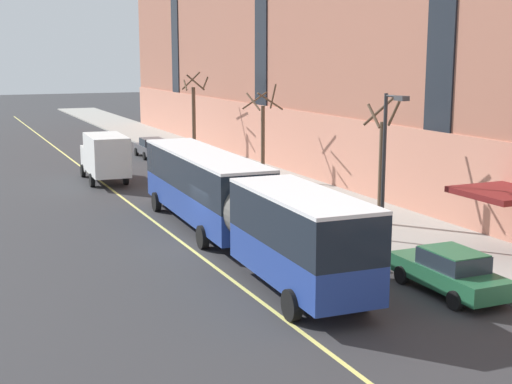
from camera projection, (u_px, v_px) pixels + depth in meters
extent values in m
plane|color=#303033|center=(208.00, 245.00, 30.52)|extent=(260.00, 260.00, 0.00)
cube|color=#9E9B93|center=(354.00, 211.00, 36.85)|extent=(5.50, 160.00, 0.15)
cube|color=tan|center=(434.00, 176.00, 34.83)|extent=(0.14, 110.00, 4.40)
cube|color=maroon|center=(504.00, 193.00, 28.44)|extent=(3.20, 3.40, 0.24)
cube|color=navy|center=(204.00, 201.00, 33.58)|extent=(2.91, 12.31, 1.27)
cube|color=black|center=(203.00, 172.00, 33.31)|extent=(2.92, 12.31, 1.55)
cube|color=white|center=(203.00, 154.00, 33.15)|extent=(2.93, 12.31, 0.12)
cube|color=#19232D|center=(169.00, 158.00, 38.94)|extent=(2.25, 0.16, 1.16)
cube|color=orange|center=(169.00, 144.00, 38.81)|extent=(1.71, 0.12, 0.28)
cube|color=black|center=(170.00, 190.00, 39.29)|extent=(2.40, 0.21, 0.24)
cube|color=white|center=(154.00, 186.00, 38.93)|extent=(0.28, 0.07, 0.18)
cube|color=white|center=(185.00, 184.00, 39.56)|extent=(0.28, 0.07, 0.18)
cylinder|color=#595651|center=(256.00, 213.00, 27.40)|extent=(2.36, 1.09, 2.33)
cube|color=navy|center=(301.00, 260.00, 23.85)|extent=(2.71, 7.20, 1.27)
cube|color=black|center=(301.00, 219.00, 23.58)|extent=(2.73, 7.20, 1.55)
cube|color=white|center=(301.00, 195.00, 23.43)|extent=(2.74, 7.20, 0.12)
cylinder|color=black|center=(156.00, 202.00, 37.17)|extent=(0.34, 1.01, 1.00)
cylinder|color=black|center=(201.00, 198.00, 38.07)|extent=(0.34, 1.01, 1.00)
cylinder|color=black|center=(203.00, 237.00, 29.93)|extent=(0.34, 1.01, 1.00)
cylinder|color=black|center=(257.00, 232.00, 30.82)|extent=(0.34, 1.01, 1.00)
cylinder|color=black|center=(292.00, 305.00, 21.76)|extent=(0.34, 1.01, 1.00)
cylinder|color=black|center=(362.00, 295.00, 22.65)|extent=(0.34, 1.01, 1.00)
cube|color=#BCAD89|center=(269.00, 199.00, 37.15)|extent=(1.81, 4.31, 0.64)
cube|color=#232D38|center=(271.00, 188.00, 36.85)|extent=(1.57, 1.95, 0.56)
cube|color=#BCAD89|center=(271.00, 183.00, 36.79)|extent=(1.54, 1.86, 0.04)
cylinder|color=black|center=(244.00, 202.00, 38.08)|extent=(0.23, 0.64, 0.64)
cylinder|color=black|center=(273.00, 199.00, 38.75)|extent=(0.23, 0.64, 0.64)
cylinder|color=black|center=(264.00, 211.00, 35.68)|extent=(0.23, 0.64, 0.64)
cylinder|color=black|center=(295.00, 209.00, 36.35)|extent=(0.23, 0.64, 0.64)
cube|color=#23603D|center=(448.00, 275.00, 24.30)|extent=(1.79, 4.77, 0.64)
cube|color=#232D38|center=(453.00, 260.00, 23.97)|extent=(1.55, 2.16, 0.56)
cube|color=#23603D|center=(454.00, 251.00, 23.91)|extent=(1.51, 2.06, 0.04)
cylinder|color=black|center=(401.00, 275.00, 25.36)|extent=(0.23, 0.64, 0.64)
cylinder|color=black|center=(440.00, 269.00, 26.01)|extent=(0.23, 0.64, 0.64)
cylinder|color=black|center=(455.00, 300.00, 22.70)|extent=(0.23, 0.64, 0.64)
cylinder|color=black|center=(497.00, 294.00, 23.36)|extent=(0.23, 0.64, 0.64)
cube|color=#B21E19|center=(183.00, 163.00, 49.59)|extent=(1.82, 4.36, 0.64)
cube|color=#232D38|center=(184.00, 155.00, 49.28)|extent=(1.58, 1.97, 0.56)
cube|color=#B21E19|center=(184.00, 151.00, 49.23)|extent=(1.55, 1.88, 0.04)
cylinder|color=black|center=(165.00, 166.00, 50.49)|extent=(0.23, 0.64, 0.64)
cylinder|color=black|center=(189.00, 164.00, 51.20)|extent=(0.23, 0.64, 0.64)
cylinder|color=black|center=(178.00, 171.00, 48.09)|extent=(0.23, 0.64, 0.64)
cylinder|color=black|center=(202.00, 170.00, 48.80)|extent=(0.23, 0.64, 0.64)
cube|color=#4C4C51|center=(151.00, 149.00, 57.00)|extent=(1.92, 4.46, 0.64)
cube|color=#232D38|center=(152.00, 142.00, 56.69)|extent=(1.65, 2.02, 0.56)
cube|color=#4C4C51|center=(152.00, 138.00, 56.63)|extent=(1.61, 1.94, 0.04)
cylinder|color=black|center=(136.00, 152.00, 57.96)|extent=(0.23, 0.64, 0.64)
cylinder|color=black|center=(158.00, 151.00, 58.64)|extent=(0.23, 0.64, 0.64)
cylinder|color=black|center=(145.00, 156.00, 55.47)|extent=(0.23, 0.64, 0.64)
cylinder|color=black|center=(167.00, 155.00, 56.16)|extent=(0.23, 0.64, 0.64)
cube|color=silver|center=(107.00, 154.00, 44.70)|extent=(2.41, 4.81, 2.41)
cube|color=silver|center=(98.00, 158.00, 47.94)|extent=(2.16, 1.79, 1.60)
cube|color=#1E2833|center=(96.00, 152.00, 48.70)|extent=(1.87, 0.16, 0.80)
cylinder|color=black|center=(83.00, 171.00, 47.72)|extent=(0.30, 0.85, 0.84)
cylinder|color=black|center=(114.00, 169.00, 48.47)|extent=(0.30, 0.85, 0.84)
cylinder|color=black|center=(92.00, 180.00, 44.09)|extent=(0.30, 0.85, 0.84)
cylinder|color=black|center=(126.00, 178.00, 44.84)|extent=(0.30, 0.85, 0.84)
cylinder|color=brown|center=(381.00, 173.00, 33.43)|extent=(0.30, 0.30, 4.83)
cylinder|color=brown|center=(394.00, 113.00, 33.03)|extent=(0.32, 1.16, 1.26)
cylinder|color=brown|center=(379.00, 111.00, 33.58)|extent=(1.49, 0.55, 1.38)
cylinder|color=brown|center=(374.00, 116.00, 32.73)|extent=(0.17, 1.11, 1.08)
cylinder|color=brown|center=(263.00, 143.00, 45.47)|extent=(0.25, 0.25, 4.73)
cylinder|color=brown|center=(273.00, 96.00, 45.06)|extent=(0.38, 1.40, 1.63)
cylinder|color=brown|center=(255.00, 100.00, 45.72)|extent=(1.89, 0.44, 1.09)
cylinder|color=brown|center=(253.00, 102.00, 44.57)|extent=(0.37, 1.52, 1.07)
cylinder|color=brown|center=(270.00, 101.00, 44.19)|extent=(1.85, 0.29, 1.16)
cylinder|color=brown|center=(194.00, 121.00, 57.44)|extent=(0.30, 0.30, 5.38)
cylinder|color=brown|center=(205.00, 83.00, 57.13)|extent=(0.44, 2.01, 1.11)
cylinder|color=brown|center=(191.00, 81.00, 57.53)|extent=(1.57, 0.27, 1.46)
cylinder|color=brown|center=(185.00, 85.00, 56.74)|extent=(0.35, 1.35, 0.84)
cylinder|color=brown|center=(196.00, 82.00, 56.20)|extent=(1.52, 0.24, 1.30)
cylinder|color=#2D2D30|center=(384.00, 168.00, 30.25)|extent=(0.16, 0.16, 6.31)
cylinder|color=#2D2D30|center=(394.00, 96.00, 29.18)|extent=(0.10, 1.10, 0.10)
cube|color=#3D3D3F|center=(402.00, 98.00, 28.70)|extent=(0.36, 0.60, 0.20)
cube|color=#E0D66B|center=(168.00, 232.00, 32.86)|extent=(0.16, 140.00, 0.01)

